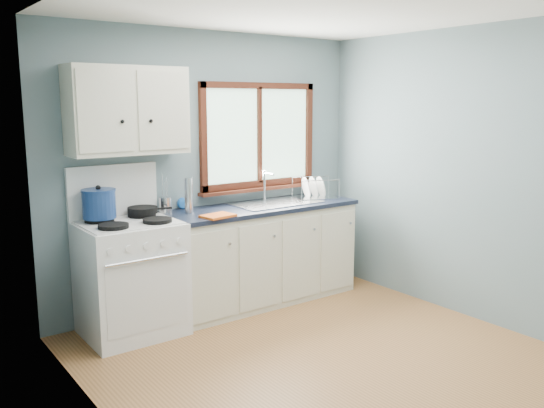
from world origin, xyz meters
TOP-DOWN VIEW (x-y plane):
  - floor at (0.00, 0.00)m, footprint 3.20×3.60m
  - ceiling at (0.00, 0.00)m, footprint 3.20×3.60m
  - wall_back at (0.00, 1.81)m, footprint 3.20×0.02m
  - wall_left at (-1.61, 0.00)m, footprint 0.02×3.60m
  - wall_right at (1.61, 0.00)m, footprint 0.02×3.60m
  - gas_range at (-0.95, 1.47)m, footprint 0.76×0.69m
  - base_cabinets at (0.36, 1.49)m, footprint 1.85×0.60m
  - countertop at (0.36, 1.49)m, footprint 1.89×0.64m
  - sink at (0.54, 1.49)m, footprint 0.84×0.46m
  - window at (0.54, 1.77)m, footprint 1.36×0.10m
  - upper_cabinets at (-0.85, 1.63)m, footprint 0.95×0.35m
  - skillet at (-0.76, 1.60)m, footprint 0.39×0.29m
  - stockpot at (-1.13, 1.60)m, footprint 0.31×0.31m
  - utensil_crock at (-0.52, 1.68)m, footprint 0.14×0.14m
  - thermos at (-0.36, 1.56)m, footprint 0.09×0.09m
  - soap_bottle at (-0.31, 1.75)m, footprint 0.12×0.12m
  - dish_towel at (-0.25, 1.26)m, footprint 0.29×0.23m
  - dish_rack at (1.02, 1.51)m, footprint 0.49×0.44m

SIDE VIEW (x-z plane):
  - floor at x=0.00m, z-range -0.02..0.00m
  - base_cabinets at x=0.36m, z-range -0.03..0.85m
  - gas_range at x=-0.95m, z-range -0.19..1.17m
  - sink at x=0.54m, z-range 0.64..1.08m
  - countertop at x=0.36m, z-range 0.88..0.92m
  - dish_towel at x=-0.25m, z-range 0.92..0.94m
  - dish_rack at x=1.02m, z-range 0.87..1.08m
  - skillet at x=-0.76m, z-range 0.96..1.01m
  - utensil_crock at x=-0.52m, z-range 0.82..1.16m
  - soap_bottle at x=-0.31m, z-range 0.92..1.18m
  - thermos at x=-0.36m, z-range 0.92..1.23m
  - stockpot at x=-1.13m, z-range 0.95..1.21m
  - wall_back at x=0.00m, z-range 0.00..2.50m
  - wall_left at x=-1.61m, z-range 0.00..2.50m
  - wall_right at x=1.61m, z-range 0.00..2.50m
  - window at x=0.54m, z-range 0.96..1.99m
  - upper_cabinets at x=-0.85m, z-range 1.45..2.15m
  - ceiling at x=0.00m, z-range 2.50..2.52m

